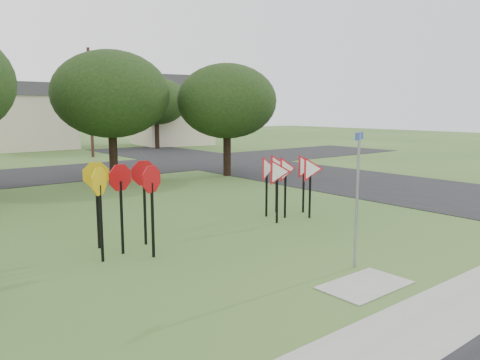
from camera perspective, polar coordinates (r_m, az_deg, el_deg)
name	(u,v)px	position (r m, az deg, el deg)	size (l,w,h in m)	color
ground	(287,258)	(12.22, 5.76, -9.49)	(140.00, 140.00, 0.00)	#355A22
sidewalk	(445,313)	(9.89, 23.72, -14.61)	(30.00, 1.60, 0.02)	gray
street_right	(313,175)	(27.47, 8.91, 0.62)	(8.00, 50.00, 0.02)	black
street_far	(46,174)	(29.64, -22.55, 0.64)	(60.00, 8.00, 0.02)	black
curb_pad	(365,285)	(10.75, 15.00, -12.27)	(2.00, 1.20, 0.02)	gray
street_name_sign	(357,192)	(11.41, 14.11, -1.41)	(0.63, 0.28, 3.26)	gray
stop_sign_cluster	(123,186)	(12.59, -14.11, -0.76)	(2.22, 1.97, 2.41)	black
yield_sign_cluster	(287,171)	(16.52, 5.75, 1.10)	(2.82, 1.68, 2.22)	black
far_pole_b	(90,102)	(38.91, -17.77, 9.05)	(1.40, 0.24, 8.50)	#44291F
house_mid	(23,116)	(49.75, -24.95, 7.10)	(8.40, 8.40, 6.20)	beige
house_right	(171,110)	(51.41, -8.39, 8.39)	(8.30, 8.30, 7.20)	beige
tree_near_mid	(111,94)	(25.38, -15.47, 10.02)	(6.00, 6.00, 6.80)	black
tree_near_right	(227,101)	(26.71, -1.61, 9.56)	(5.60, 5.60, 6.33)	black
tree_far_right	(156,101)	(45.95, -10.19, 9.44)	(6.00, 6.00, 6.80)	black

